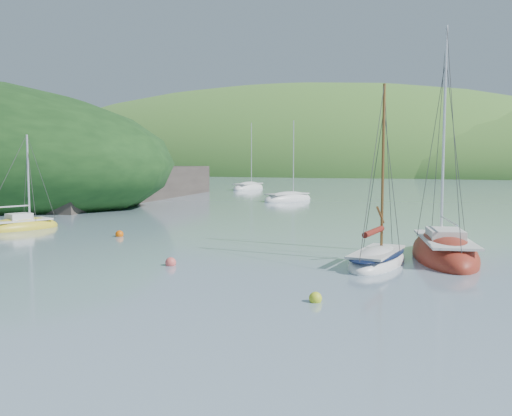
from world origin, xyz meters
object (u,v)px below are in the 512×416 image
at_px(sloop_red, 444,254).
at_px(distant_sloop_c, 248,188).
at_px(daysailer_white, 377,260).
at_px(distant_sloop_a, 288,199).
at_px(sailboat_yellow, 21,227).

relative_size(sloop_red, distant_sloop_c, 1.07).
bearing_deg(daysailer_white, sloop_red, 51.19).
bearing_deg(distant_sloop_a, daysailer_white, -38.79).
xyz_separation_m(sloop_red, distant_sloop_a, (-19.06, 30.24, -0.05)).
relative_size(sloop_red, distant_sloop_a, 1.22).
height_order(daysailer_white, distant_sloop_a, distant_sloop_a).
bearing_deg(distant_sloop_c, distant_sloop_a, -50.13).
bearing_deg(distant_sloop_a, sailboat_yellow, -77.91).
bearing_deg(distant_sloop_c, daysailer_white, -55.42).
distance_m(sailboat_yellow, distant_sloop_a, 30.83).
bearing_deg(sailboat_yellow, sloop_red, 16.33).
relative_size(daysailer_white, distant_sloop_a, 0.88).
bearing_deg(sloop_red, sailboat_yellow, 164.18).
relative_size(sailboat_yellow, distant_sloop_c, 0.62).
height_order(sailboat_yellow, distant_sloop_c, distant_sloop_c).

